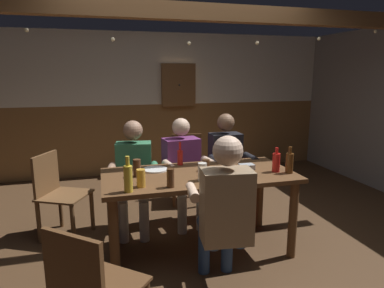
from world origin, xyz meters
TOP-DOWN VIEW (x-y plane):
  - ground_plane at (0.00, 0.00)m, footprint 7.28×7.28m
  - back_wall_upper at (0.00, 3.00)m, footprint 6.06×0.12m
  - back_wall_wainscot at (0.00, 3.00)m, footprint 6.06×0.12m
  - ceiling_beam at (0.00, 0.57)m, footprint 5.46×0.14m
  - dining_table at (0.00, 0.16)m, footprint 1.76×0.84m
  - person_0 at (-0.54, 0.80)m, footprint 0.55×0.57m
  - person_1 at (0.01, 0.82)m, footprint 0.56×0.57m
  - person_2 at (0.53, 0.80)m, footprint 0.50×0.53m
  - person_3 at (0.01, -0.49)m, footprint 0.53×0.56m
  - chair_empty_near_right at (0.24, 1.52)m, footprint 0.51×0.51m
  - chair_empty_far_end at (-1.32, 0.84)m, footprint 0.59×0.59m
  - condiment_caddy at (0.48, 0.17)m, footprint 0.14×0.10m
  - plate_0 at (-0.38, 0.37)m, footprint 0.24×0.24m
  - bottle_0 at (-0.10, 0.50)m, footprint 0.06×0.06m
  - bottle_1 at (0.71, 0.03)m, footprint 0.07×0.07m
  - bottle_2 at (0.81, -0.04)m, footprint 0.07×0.07m
  - bottle_3 at (-0.67, -0.17)m, footprint 0.07×0.07m
  - pint_glass_0 at (-0.56, -0.08)m, footprint 0.07×0.07m
  - pint_glass_1 at (0.09, 0.23)m, footprint 0.07×0.07m
  - pint_glass_2 at (-0.03, -0.04)m, footprint 0.08×0.08m
  - pint_glass_3 at (-0.56, 0.21)m, footprint 0.07×0.07m
  - pint_glass_4 at (-0.33, -0.15)m, footprint 0.06×0.06m
  - wall_dart_cabinet at (0.43, 2.87)m, footprint 0.56×0.15m
  - string_lights at (0.00, 0.52)m, footprint 4.28×0.04m

SIDE VIEW (x-z plane):
  - ground_plane at x=0.00m, z-range 0.00..0.00m
  - chair_empty_near_right at x=0.24m, z-range 0.04..0.92m
  - chair_empty_far_end at x=-1.32m, z-range 0.04..0.92m
  - back_wall_wainscot at x=0.00m, z-range 0.00..1.17m
  - person_0 at x=-0.54m, z-range 0.06..1.25m
  - dining_table at x=0.00m, z-range 0.27..1.05m
  - person_1 at x=0.01m, z-range 0.06..1.26m
  - person_2 at x=0.53m, z-range 0.05..1.29m
  - person_3 at x=0.01m, z-range 0.06..1.32m
  - plate_0 at x=-0.38m, z-range 0.78..0.79m
  - condiment_caddy at x=0.48m, z-range 0.78..0.83m
  - pint_glass_1 at x=0.09m, z-range 0.78..0.89m
  - pint_glass_0 at x=-0.56m, z-range 0.78..0.92m
  - pint_glass_2 at x=-0.03m, z-range 0.78..0.93m
  - pint_glass_4 at x=-0.33m, z-range 0.78..0.93m
  - pint_glass_3 at x=-0.56m, z-range 0.78..0.93m
  - bottle_0 at x=-0.10m, z-range 0.74..0.98m
  - bottle_1 at x=0.71m, z-range 0.75..0.98m
  - bottle_2 at x=0.81m, z-range 0.75..1.00m
  - bottle_3 at x=-0.67m, z-range 0.75..1.03m
  - wall_dart_cabinet at x=0.43m, z-range 1.14..1.84m
  - back_wall_upper at x=0.00m, z-range 1.17..2.33m
  - string_lights at x=0.00m, z-range 1.94..2.14m
  - ceiling_beam at x=0.00m, z-range 2.17..2.33m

